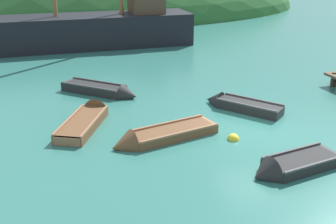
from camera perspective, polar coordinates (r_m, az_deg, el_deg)
ground_plane at (r=15.28m, az=12.14°, el=-2.33°), size 120.00×120.00×0.00m
shore_hill at (r=46.79m, az=-12.35°, el=13.74°), size 51.32×25.90×13.30m
sailing_ship at (r=28.82m, az=-10.23°, el=10.91°), size 16.21×3.92×12.62m
rowboat_outer_right at (r=14.00m, az=-1.57°, el=-3.70°), size 4.05×1.78×1.03m
rowboat_portside at (r=17.02m, az=10.11°, el=0.85°), size 2.71×3.21×0.87m
rowboat_center at (r=15.76m, az=-11.33°, el=-1.07°), size 2.67×3.82×1.02m
rowboat_far at (r=18.81m, az=-9.20°, el=2.95°), size 3.41×3.35×0.92m
rowboat_outer_left at (r=12.67m, az=16.94°, el=-7.59°), size 3.13×1.43×1.01m
buoy_yellow at (r=14.29m, az=9.27°, el=-3.86°), size 0.42×0.42×0.42m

